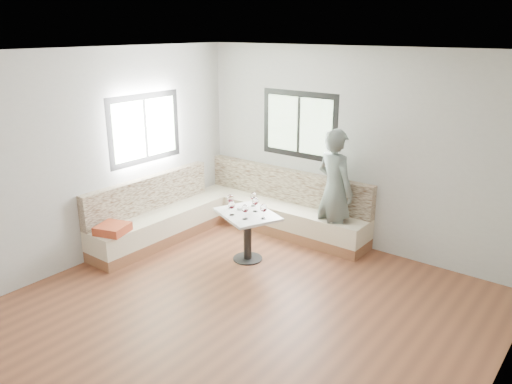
# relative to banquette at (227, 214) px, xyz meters

# --- Properties ---
(room) EXTENTS (5.01, 5.01, 2.81)m
(room) POSITION_rel_banquette_xyz_m (1.51, -1.54, 1.08)
(room) COLOR brown
(room) RESTS_ON ground
(banquette) EXTENTS (2.90, 2.80, 0.95)m
(banquette) POSITION_rel_banquette_xyz_m (0.00, 0.00, 0.00)
(banquette) COLOR brown
(banquette) RESTS_ON ground
(table) EXTENTS (1.01, 0.92, 0.68)m
(table) POSITION_rel_banquette_xyz_m (0.78, -0.48, 0.18)
(table) COLOR black
(table) RESTS_ON ground
(person) EXTENTS (0.73, 0.59, 1.74)m
(person) POSITION_rel_banquette_xyz_m (1.51, 0.55, 0.54)
(person) COLOR #59645E
(person) RESTS_ON ground
(olive_ramekin) EXTENTS (0.09, 0.09, 0.03)m
(olive_ramekin) POSITION_rel_banquette_xyz_m (0.62, -0.45, 0.36)
(olive_ramekin) COLOR white
(olive_ramekin) RESTS_ON table
(wine_glass_a) EXTENTS (0.09, 0.09, 0.20)m
(wine_glass_a) POSITION_rel_banquette_xyz_m (0.48, -0.49, 0.48)
(wine_glass_a) COLOR white
(wine_glass_a) RESTS_ON table
(wine_glass_b) EXTENTS (0.09, 0.09, 0.20)m
(wine_glass_b) POSITION_rel_banquette_xyz_m (0.67, -0.67, 0.48)
(wine_glass_b) COLOR white
(wine_glass_b) RESTS_ON table
(wine_glass_c) EXTENTS (0.09, 0.09, 0.20)m
(wine_glass_c) POSITION_rel_banquette_xyz_m (0.90, -0.67, 0.48)
(wine_glass_c) COLOR white
(wine_glass_c) RESTS_ON table
(wine_glass_d) EXTENTS (0.09, 0.09, 0.20)m
(wine_glass_d) POSITION_rel_banquette_xyz_m (0.83, -0.37, 0.48)
(wine_glass_d) COLOR white
(wine_glass_d) RESTS_ON table
(wine_glass_e) EXTENTS (0.09, 0.09, 0.20)m
(wine_glass_e) POSITION_rel_banquette_xyz_m (1.07, -0.52, 0.48)
(wine_glass_e) COLOR white
(wine_glass_e) RESTS_ON table
(wine_glass_f) EXTENTS (0.09, 0.09, 0.20)m
(wine_glass_f) POSITION_rel_banquette_xyz_m (0.67, -0.22, 0.48)
(wine_glass_f) COLOR white
(wine_glass_f) RESTS_ON table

